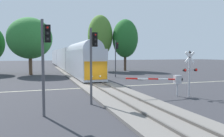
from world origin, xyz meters
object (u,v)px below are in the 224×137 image
at_px(crossing_gate_near, 172,80).
at_px(traffic_signal_far_side, 116,53).
at_px(crossing_signal_mast, 190,69).
at_px(oak_behind_train, 30,38).
at_px(traffic_signal_median, 93,54).
at_px(elm_centre_background, 100,36).
at_px(commuter_train, 66,58).
at_px(traffic_signal_near_left, 45,52).
at_px(oak_far_right, 125,39).

height_order(crossing_gate_near, traffic_signal_far_side, traffic_signal_far_side).
xyz_separation_m(crossing_signal_mast, oak_behind_train, (-13.39, 25.36, 3.99)).
height_order(traffic_signal_median, traffic_signal_far_side, traffic_signal_far_side).
relative_size(crossing_gate_near, traffic_signal_far_side, 0.92).
xyz_separation_m(crossing_signal_mast, elm_centre_background, (0.64, 30.19, 5.16)).
bearing_deg(oak_behind_train, traffic_signal_median, -78.75).
bearing_deg(elm_centre_background, crossing_signal_mast, -91.21).
relative_size(traffic_signal_far_side, elm_centre_background, 0.48).
xyz_separation_m(commuter_train, elm_centre_background, (6.30, -8.20, 4.82)).
xyz_separation_m(commuter_train, traffic_signal_median, (-2.66, -38.51, 0.89)).
relative_size(traffic_signal_near_left, oak_behind_train, 0.56).
height_order(commuter_train, crossing_signal_mast, commuter_train).
distance_m(crossing_signal_mast, elm_centre_background, 30.64).
relative_size(crossing_gate_near, oak_behind_train, 0.53).
bearing_deg(traffic_signal_near_left, oak_behind_train, 93.75).
xyz_separation_m(traffic_signal_far_side, elm_centre_background, (1.14, 13.45, 3.70)).
distance_m(commuter_train, elm_centre_background, 11.41).
relative_size(crossing_signal_mast, traffic_signal_near_left, 0.70).
bearing_deg(crossing_gate_near, traffic_signal_far_side, 87.01).
bearing_deg(crossing_signal_mast, traffic_signal_near_left, -169.45).
height_order(crossing_signal_mast, oak_far_right, oak_far_right).
relative_size(crossing_signal_mast, elm_centre_background, 0.33).
bearing_deg(traffic_signal_near_left, crossing_signal_mast, 10.55).
height_order(crossing_gate_near, elm_centre_background, elm_centre_background).
bearing_deg(oak_behind_train, crossing_gate_near, -64.15).
bearing_deg(oak_far_right, traffic_signal_near_left, -119.41).
relative_size(crossing_gate_near, crossing_signal_mast, 1.35).
distance_m(crossing_gate_near, oak_far_right, 29.86).
relative_size(commuter_train, crossing_gate_near, 11.74).
relative_size(traffic_signal_median, traffic_signal_far_side, 0.94).
relative_size(traffic_signal_near_left, oak_far_right, 0.49).
bearing_deg(crossing_gate_near, oak_far_right, 75.62).
distance_m(crossing_gate_near, traffic_signal_near_left, 10.82).
relative_size(commuter_train, oak_far_right, 5.53).
distance_m(traffic_signal_median, oak_behind_train, 26.12).
xyz_separation_m(crossing_gate_near, oak_far_right, (7.28, 28.41, 5.62)).
bearing_deg(commuter_train, elm_centre_background, -52.43).
relative_size(traffic_signal_median, oak_far_right, 0.48).
relative_size(commuter_train, elm_centre_background, 5.16).
distance_m(oak_far_right, oak_behind_train, 19.66).
xyz_separation_m(traffic_signal_near_left, elm_centre_background, (12.22, 32.35, 3.84)).
height_order(crossing_signal_mast, oak_behind_train, oak_behind_train).
distance_m(crossing_gate_near, traffic_signal_median, 7.34).
xyz_separation_m(commuter_train, oak_behind_train, (-7.72, -13.03, 3.64)).
bearing_deg(traffic_signal_median, crossing_gate_near, 5.15).
bearing_deg(oak_behind_train, traffic_signal_far_side, -33.76).
distance_m(traffic_signal_far_side, oak_far_right, 14.14).
relative_size(oak_far_right, oak_behind_train, 1.12).
height_order(crossing_signal_mast, traffic_signal_near_left, traffic_signal_near_left).
relative_size(crossing_gate_near, elm_centre_background, 0.44).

